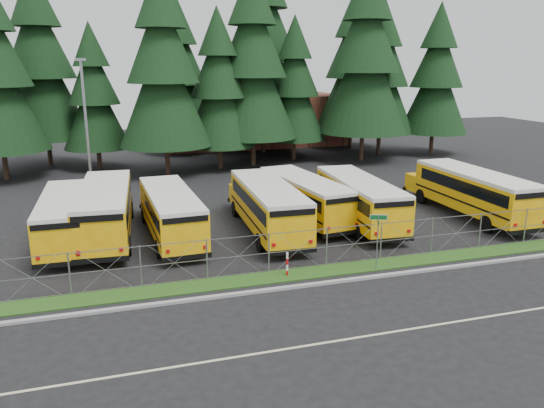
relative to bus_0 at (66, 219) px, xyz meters
The scene contains 28 objects.
ground 15.15m from the bus_0, 25.51° to the right, with size 120.00×120.00×0.00m, color black.
curb 16.71m from the bus_0, 35.18° to the right, with size 50.00×0.25×0.12m, color gray.
grass_verge 15.95m from the bus_0, 31.05° to the right, with size 50.00×1.40×0.06m, color #224614.
road_lane_line 19.94m from the bus_0, 46.80° to the right, with size 50.00×0.12×0.01m, color beige.
chainlink_fence 15.55m from the bus_0, 28.84° to the right, with size 44.00×0.10×2.00m, color gray, non-canonical shape.
brick_building 38.86m from the bus_0, 59.65° to the left, with size 22.00×10.00×6.00m, color brown.
bus_0 is the anchor object (origin of this frame).
bus_1 2.22m from the bus_0, 10.22° to the left, with size 2.76×11.70×3.07m, color orange, non-canonical shape.
bus_2 5.75m from the bus_0, ahead, with size 2.54×10.78×2.83m, color orange, non-canonical shape.
bus_4 11.40m from the bus_0, ahead, with size 2.69×11.40×2.99m, color orange, non-canonical shape.
bus_5 14.25m from the bus_0, ahead, with size 2.54×10.74×2.82m, color orange, non-canonical shape.
bus_6 17.30m from the bus_0, ahead, with size 2.62×11.11×2.91m, color orange, non-canonical shape.
bus_east 25.17m from the bus_0, ahead, with size 2.75×11.66×3.06m, color orange, non-canonical shape.
street_sign 17.13m from the bus_0, 30.43° to the right, with size 0.79×0.52×2.81m.
striped_bollard 13.20m from the bus_0, 38.56° to the right, with size 0.11×0.11×1.20m, color #B20C0C.
light_standard 9.85m from the bus_0, 82.40° to the left, with size 0.70×0.35×10.14m.
conifer_2 22.86m from the bus_0, 86.02° to the left, with size 6.11×6.11×13.52m, color black, non-canonical shape.
conifer_3 20.53m from the bus_0, 66.82° to the left, with size 8.14×8.14×17.99m, color black, non-canonical shape.
conifer_4 23.49m from the bus_0, 56.24° to the left, with size 6.71×6.71×14.84m, color black, non-canonical shape.
conifer_5 26.72m from the bus_0, 50.76° to the left, with size 8.49×8.49×18.79m, color black, non-canonical shape.
conifer_6 30.60m from the bus_0, 45.71° to the left, with size 6.56×6.56×14.50m, color black, non-canonical shape.
conifer_7 34.55m from the bus_0, 34.64° to the left, with size 8.89×8.89×19.67m, color black, non-canonical shape.
conifer_8 38.78m from the bus_0, 35.34° to the left, with size 7.38×7.38×16.32m, color black, non-canonical shape.
conifer_9 42.70m from the bus_0, 29.10° to the left, with size 7.28×7.28×16.10m, color black, non-canonical shape.
conifer_10 26.66m from the bus_0, 97.04° to the left, with size 8.40×8.40×18.59m, color black, non-canonical shape.
conifer_11 31.66m from the bus_0, 70.35° to the left, with size 7.54×7.54×16.66m, color black, non-canonical shape.
conifer_12 34.39m from the bus_0, 54.44° to the left, with size 9.91×9.91×21.91m, color black, non-canonical shape.
conifer_13 41.38m from the bus_0, 42.19° to the left, with size 8.11×8.11×17.94m, color black, non-canonical shape.
Camera 1 is at (-10.83, -23.96, 9.84)m, focal length 35.00 mm.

